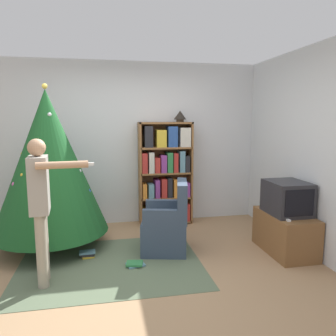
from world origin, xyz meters
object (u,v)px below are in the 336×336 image
(television, at_px, (287,198))
(table_lamp, at_px, (180,116))
(christmas_tree, at_px, (49,162))
(armchair, at_px, (167,227))
(bookshelf, at_px, (166,174))
(standing_person, at_px, (41,200))

(television, bearing_deg, table_lamp, 125.27)
(television, distance_m, table_lamp, 2.08)
(christmas_tree, xyz_separation_m, armchair, (1.48, -0.43, -0.82))
(bookshelf, xyz_separation_m, standing_person, (-1.61, -1.72, 0.06))
(television, relative_size, table_lamp, 2.75)
(table_lamp, bearing_deg, television, -54.73)
(armchair, distance_m, standing_person, 1.63)
(television, xyz_separation_m, standing_person, (-2.89, -0.25, 0.17))
(christmas_tree, bearing_deg, television, -14.42)
(armchair, height_order, standing_person, standing_person)
(christmas_tree, height_order, table_lamp, christmas_tree)
(bookshelf, relative_size, christmas_tree, 0.77)
(christmas_tree, height_order, standing_person, christmas_tree)
(christmas_tree, relative_size, armchair, 2.33)
(christmas_tree, xyz_separation_m, standing_person, (0.07, -1.01, -0.26))
(standing_person, bearing_deg, table_lamp, 128.12)
(television, bearing_deg, christmas_tree, 165.58)
(standing_person, relative_size, table_lamp, 7.55)
(standing_person, bearing_deg, christmas_tree, 178.68)
(television, xyz_separation_m, armchair, (-1.47, 0.33, -0.40))
(bookshelf, relative_size, television, 3.00)
(television, height_order, christmas_tree, christmas_tree)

